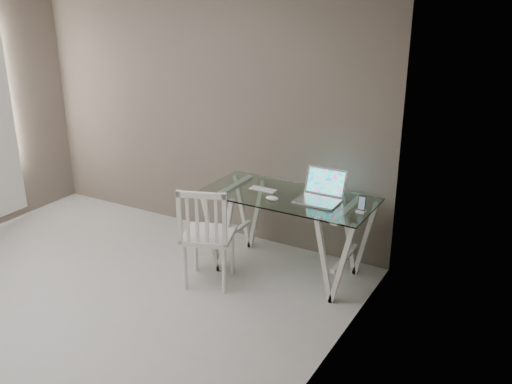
% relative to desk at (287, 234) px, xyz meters
% --- Properties ---
extents(room, '(4.50, 4.52, 2.71)m').
position_rel_desk_xyz_m(room, '(-1.26, -1.73, 1.33)').
color(room, '#A9A6A2').
rests_on(room, ground).
extents(desk, '(1.50, 0.70, 0.75)m').
position_rel_desk_xyz_m(desk, '(0.00, 0.00, 0.00)').
color(desk, silver).
rests_on(desk, ground).
extents(chair, '(0.54, 0.54, 0.92)m').
position_rel_desk_xyz_m(chair, '(-0.49, -0.56, 0.12)').
color(chair, white).
rests_on(chair, ground).
extents(laptop, '(0.36, 0.34, 0.25)m').
position_rel_desk_xyz_m(laptop, '(0.28, 0.06, 0.42)').
color(laptop, silver).
rests_on(laptop, desk).
extents(keyboard, '(0.26, 0.11, 0.01)m').
position_rel_desk_xyz_m(keyboard, '(-0.26, 0.01, 0.37)').
color(keyboard, silver).
rests_on(keyboard, desk).
extents(mouse, '(0.12, 0.07, 0.04)m').
position_rel_desk_xyz_m(mouse, '(-0.07, -0.16, 0.38)').
color(mouse, white).
rests_on(mouse, desk).
extents(phone_dock, '(0.07, 0.07, 0.13)m').
position_rel_desk_xyz_m(phone_dock, '(0.68, -0.04, 0.40)').
color(phone_dock, white).
rests_on(phone_dock, desk).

